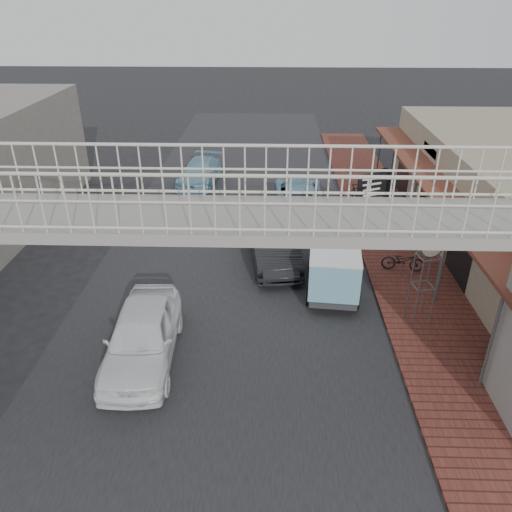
# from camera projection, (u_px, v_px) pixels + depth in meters

# --- Properties ---
(ground) EXTENTS (120.00, 120.00, 0.00)m
(ground) POSITION_uv_depth(u_px,v_px,m) (224.00, 317.00, 15.79)
(ground) COLOR black
(ground) RESTS_ON ground
(road_strip) EXTENTS (10.00, 60.00, 0.01)m
(road_strip) POSITION_uv_depth(u_px,v_px,m) (224.00, 316.00, 15.79)
(road_strip) COLOR black
(road_strip) RESTS_ON ground
(sidewalk) EXTENTS (3.00, 40.00, 0.10)m
(sidewalk) POSITION_uv_depth(u_px,v_px,m) (408.00, 271.00, 18.25)
(sidewalk) COLOR brown
(sidewalk) RESTS_ON ground
(footbridge) EXTENTS (16.40, 2.40, 6.34)m
(footbridge) POSITION_uv_depth(u_px,v_px,m) (204.00, 301.00, 10.77)
(footbridge) COLOR gray
(footbridge) RESTS_ON ground
(white_hatchback) EXTENTS (2.02, 4.59, 1.54)m
(white_hatchback) POSITION_uv_depth(u_px,v_px,m) (142.00, 336.00, 13.65)
(white_hatchback) COLOR white
(white_hatchback) RESTS_ON ground
(dark_sedan) EXTENTS (2.24, 4.82, 1.53)m
(dark_sedan) POSITION_uv_depth(u_px,v_px,m) (273.00, 243.00, 18.74)
(dark_sedan) COLOR black
(dark_sedan) RESTS_ON ground
(angkot_curb) EXTENTS (2.34, 4.98, 1.38)m
(angkot_curb) POSITION_uv_depth(u_px,v_px,m) (299.00, 195.00, 23.38)
(angkot_curb) COLOR #6CA4BB
(angkot_curb) RESTS_ON ground
(angkot_far) EXTENTS (2.27, 4.51, 1.26)m
(angkot_far) POSITION_uv_depth(u_px,v_px,m) (200.00, 172.00, 26.50)
(angkot_far) COLOR #6BA2BA
(angkot_far) RESTS_ON ground
(angkot_van) EXTENTS (1.98, 3.79, 1.79)m
(angkot_van) POSITION_uv_depth(u_px,v_px,m) (334.00, 259.00, 16.78)
(angkot_van) COLOR black
(angkot_van) RESTS_ON ground
(motorcycle_near) EXTENTS (1.57, 0.75, 0.79)m
(motorcycle_near) POSITION_uv_depth(u_px,v_px,m) (403.00, 260.00, 18.06)
(motorcycle_near) COLOR black
(motorcycle_near) RESTS_ON sidewalk
(motorcycle_far) EXTENTS (1.92, 0.77, 1.12)m
(motorcycle_far) POSITION_uv_depth(u_px,v_px,m) (359.00, 195.00, 23.43)
(motorcycle_far) COLOR black
(motorcycle_far) RESTS_ON sidewalk
(street_clock) EXTENTS (0.76, 0.67, 2.96)m
(street_clock) POSITION_uv_depth(u_px,v_px,m) (430.00, 249.00, 14.33)
(street_clock) COLOR #59595B
(street_clock) RESTS_ON sidewalk
(arrow_sign) EXTENTS (1.95, 1.32, 3.23)m
(arrow_sign) POSITION_uv_depth(u_px,v_px,m) (391.00, 184.00, 18.81)
(arrow_sign) COLOR #59595B
(arrow_sign) RESTS_ON sidewalk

